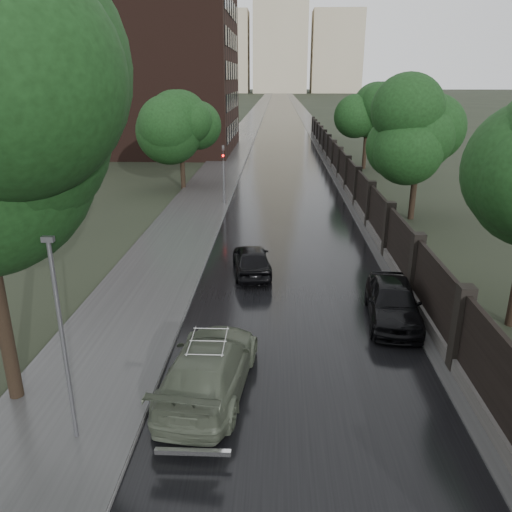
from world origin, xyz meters
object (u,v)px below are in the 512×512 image
object	(u,v)px
lamp_post	(63,342)
car_right_near	(393,301)
hatchback_left	(252,259)
tree_right_c	(367,115)
volga_sedan	(209,367)
traffic_light	(224,170)
tree_right_b	(419,136)
tree_left_far	(180,120)

from	to	relation	value
lamp_post	car_right_near	size ratio (longest dim) A/B	1.17
hatchback_left	lamp_post	bearing A→B (deg)	64.24
tree_right_c	volga_sedan	size ratio (longest dim) A/B	1.36
traffic_light	hatchback_left	world-z (taller)	traffic_light
tree_right_c	hatchback_left	xyz separation A→B (m)	(-9.30, -27.51, -4.29)
tree_right_c	volga_sedan	distance (m)	37.92
tree_right_c	traffic_light	size ratio (longest dim) A/B	1.75
tree_right_b	tree_right_c	xyz separation A→B (m)	(0.00, 18.00, 0.00)
tree_right_b	tree_left_far	bearing A→B (deg)	152.70
traffic_light	volga_sedan	distance (m)	21.47
tree_right_b	car_right_near	world-z (taller)	tree_right_b
tree_left_far	tree_right_b	xyz separation A→B (m)	(15.50, -8.00, -0.29)
hatchback_left	car_right_near	bearing A→B (deg)	132.63
tree_left_far	tree_right_b	distance (m)	17.45
tree_right_b	hatchback_left	size ratio (longest dim) A/B	1.81
tree_left_far	car_right_near	xyz separation A→B (m)	(11.40, -21.84, -4.50)
tree_right_c	hatchback_left	size ratio (longest dim) A/B	1.81
tree_left_far	lamp_post	distance (m)	28.73
tree_left_far	traffic_light	world-z (taller)	tree_left_far
tree_left_far	traffic_light	bearing A→B (deg)	-53.53
tree_right_b	hatchback_left	xyz separation A→B (m)	(-9.30, -9.51, -4.29)
hatchback_left	car_right_near	distance (m)	6.76
traffic_light	car_right_near	bearing A→B (deg)	-65.42
tree_left_far	lamp_post	bearing A→B (deg)	-84.79
lamp_post	car_right_near	world-z (taller)	lamp_post
tree_right_c	car_right_near	distance (m)	32.37
tree_right_c	lamp_post	size ratio (longest dim) A/B	1.37
tree_right_c	hatchback_left	distance (m)	29.36
car_right_near	hatchback_left	bearing A→B (deg)	145.75
traffic_light	lamp_post	bearing A→B (deg)	-92.68
car_right_near	traffic_light	bearing A→B (deg)	120.09
lamp_post	volga_sedan	xyz separation A→B (m)	(2.88, 2.16, -1.92)
tree_left_far	traffic_light	distance (m)	6.84
tree_left_far	tree_right_c	size ratio (longest dim) A/B	1.05
tree_left_far	tree_right_b	bearing A→B (deg)	-27.30
tree_left_far	tree_right_c	world-z (taller)	tree_left_far
tree_right_b	car_right_near	bearing A→B (deg)	-106.50
volga_sedan	hatchback_left	size ratio (longest dim) A/B	1.34
tree_left_far	lamp_post	xyz separation A→B (m)	(2.60, -28.50, -2.57)
volga_sedan	hatchback_left	distance (m)	8.85
hatchback_left	tree_right_b	bearing A→B (deg)	-141.97
volga_sedan	car_right_near	bearing A→B (deg)	-136.33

